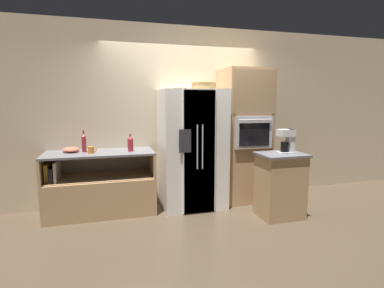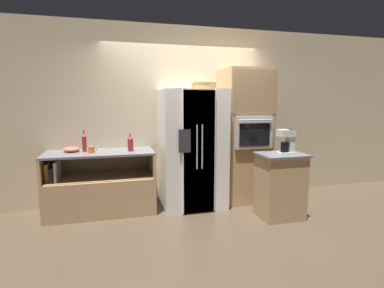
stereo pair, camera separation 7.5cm
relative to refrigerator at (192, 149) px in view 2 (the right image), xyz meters
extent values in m
plane|color=#4C3D2D|center=(-0.06, -0.01, -0.90)|extent=(20.00, 20.00, 0.00)
cube|color=beige|center=(-0.06, 0.41, 0.50)|extent=(12.00, 0.06, 2.80)
cube|color=tan|center=(-1.36, 0.05, -0.63)|extent=(1.52, 0.66, 0.53)
cube|color=tan|center=(-1.36, 0.05, -0.36)|extent=(1.46, 0.61, 0.02)
cube|color=tan|center=(-2.10, 0.05, -0.19)|extent=(0.04, 0.66, 0.34)
cube|color=tan|center=(-0.62, 0.05, -0.19)|extent=(0.04, 0.66, 0.34)
cube|color=slate|center=(-1.36, 0.05, -0.01)|extent=(1.52, 0.66, 0.03)
cube|color=gold|center=(-2.04, 0.02, -0.23)|extent=(0.05, 0.36, 0.24)
cube|color=black|center=(-1.98, 0.02, -0.25)|extent=(0.05, 0.49, 0.20)
cube|color=silver|center=(-1.93, 0.02, -0.21)|extent=(0.03, 0.46, 0.27)
cube|color=white|center=(0.00, 0.01, 0.00)|extent=(0.95, 0.74, 1.79)
cube|color=white|center=(-0.01, -0.37, 0.00)|extent=(0.47, 0.02, 1.76)
cube|color=white|center=(0.01, -0.37, 0.00)|extent=(0.47, 0.02, 1.76)
cylinder|color=#B2B2B7|center=(-0.04, -0.40, 0.09)|extent=(0.02, 0.02, 0.63)
cylinder|color=#B2B2B7|center=(0.04, -0.40, 0.09)|extent=(0.02, 0.02, 0.63)
cube|color=#2D2D33|center=(-0.21, -0.39, 0.18)|extent=(0.17, 0.01, 0.32)
cube|color=tan|center=(0.89, 0.06, 0.17)|extent=(0.74, 0.64, 2.12)
cube|color=silver|center=(0.89, -0.28, 0.26)|extent=(0.61, 0.04, 0.49)
cube|color=black|center=(0.89, -0.30, 0.23)|extent=(0.50, 0.01, 0.34)
cylinder|color=#B2B2B7|center=(0.89, -0.31, 0.45)|extent=(0.54, 0.02, 0.02)
cube|color=#A68259|center=(0.89, -0.26, 0.86)|extent=(0.70, 0.01, 0.65)
cube|color=tan|center=(1.06, -0.78, -0.46)|extent=(0.58, 0.46, 0.88)
cube|color=slate|center=(1.06, -0.78, 0.00)|extent=(0.63, 0.50, 0.03)
cylinder|color=tan|center=(0.16, -0.06, 0.95)|extent=(0.36, 0.36, 0.10)
torus|color=tan|center=(0.16, -0.06, 1.00)|extent=(0.38, 0.38, 0.03)
ellipsoid|color=beige|center=(-0.21, -0.01, 0.93)|extent=(0.29, 0.29, 0.06)
cylinder|color=maroon|center=(-1.57, 0.13, 0.12)|extent=(0.06, 0.06, 0.22)
cone|color=maroon|center=(-1.57, 0.13, 0.25)|extent=(0.06, 0.06, 0.03)
cylinder|color=maroon|center=(-1.57, 0.13, 0.29)|extent=(0.02, 0.02, 0.05)
cylinder|color=maroon|center=(-0.93, 0.01, 0.10)|extent=(0.08, 0.08, 0.18)
cone|color=maroon|center=(-0.93, 0.01, 0.21)|extent=(0.08, 0.08, 0.04)
cylinder|color=maroon|center=(-0.93, 0.01, 0.24)|extent=(0.03, 0.03, 0.03)
cylinder|color=orange|center=(-1.47, -0.02, 0.05)|extent=(0.09, 0.09, 0.09)
torus|color=orange|center=(-1.43, -0.02, 0.05)|extent=(0.07, 0.01, 0.07)
ellipsoid|color=#DB664C|center=(-1.75, 0.15, 0.04)|extent=(0.23, 0.23, 0.07)
cube|color=white|center=(1.10, -0.79, 0.02)|extent=(0.21, 0.17, 0.02)
cylinder|color=black|center=(1.09, -0.79, 0.11)|extent=(0.10, 0.10, 0.14)
cube|color=white|center=(1.17, -0.79, 0.18)|extent=(0.07, 0.14, 0.33)
cube|color=white|center=(1.10, -0.79, 0.30)|extent=(0.21, 0.17, 0.09)
camera|label=1|loc=(-1.24, -4.35, 0.73)|focal=28.00mm
camera|label=2|loc=(-1.17, -4.37, 0.73)|focal=28.00mm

